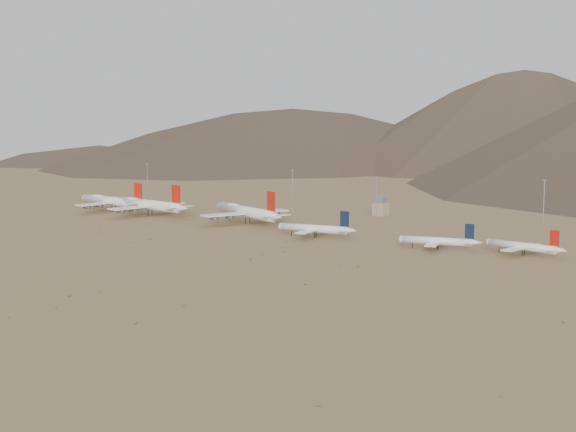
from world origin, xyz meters
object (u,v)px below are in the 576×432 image
Objects in this scene: narrowbody_a at (316,229)px; widebody_centre at (149,205)px; widebody_west at (113,201)px; narrowbody_b at (439,241)px; control_tower at (381,207)px; widebody_east at (247,212)px.

widebody_centre is at bearing 164.58° from narrowbody_a.
widebody_west is 1.75× the size of narrowbody_b.
widebody_centre is 1.60× the size of narrowbody_a.
widebody_west reaches higher than control_tower.
control_tower is (115.99, 88.89, -1.94)m from widebody_centre.
widebody_east reaches higher than widebody_west.
widebody_east is at bearing -117.95° from control_tower.
widebody_west reaches higher than narrowbody_b.
narrowbody_a reaches higher than narrowbody_b.
narrowbody_a is 1.14× the size of narrowbody_b.
narrowbody_a is 102.36m from control_tower.
narrowbody_a is at bearing 166.85° from narrowbody_b.
narrowbody_b is 3.21× the size of control_tower.
widebody_east is at bearing 152.06° from narrowbody_a.
widebody_east is 1.54× the size of narrowbody_a.
control_tower is at bearing 90.47° from narrowbody_a.
widebody_east is 91.59m from control_tower.
narrowbody_b is at bearing -0.16° from widebody_west.
narrowbody_b is (67.95, 3.46, -0.53)m from narrowbody_a.
widebody_centre reaches higher than control_tower.
widebody_west is 240.86m from narrowbody_b.
narrowbody_b is at bearing -7.62° from narrowbody_a.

